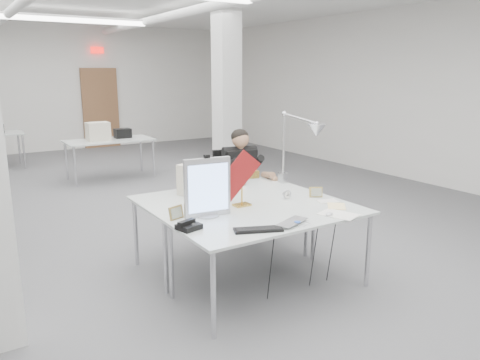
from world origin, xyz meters
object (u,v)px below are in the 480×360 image
(desk_phone, at_px, (189,227))
(monitor, at_px, (207,188))
(seated_person, at_px, (240,165))
(beige_monitor, at_px, (199,179))
(laptop, at_px, (297,224))
(desk_main, at_px, (273,217))
(architect_lamp, at_px, (298,147))
(office_chair, at_px, (238,193))
(bankers_lamp, at_px, (242,187))

(desk_phone, bearing_deg, monitor, 22.95)
(seated_person, height_order, beige_monitor, seated_person)
(laptop, height_order, beige_monitor, beige_monitor)
(seated_person, relative_size, desk_phone, 4.86)
(desk_main, bearing_deg, architect_lamp, 39.96)
(office_chair, xyz_separation_m, architect_lamp, (0.25, -0.84, 0.68))
(monitor, relative_size, beige_monitor, 1.56)
(monitor, height_order, beige_monitor, monitor)
(desk_main, relative_size, laptop, 5.31)
(seated_person, bearing_deg, desk_phone, -121.24)
(monitor, height_order, laptop, monitor)
(seated_person, bearing_deg, office_chair, 103.34)
(seated_person, height_order, bankers_lamp, seated_person)
(office_chair, bearing_deg, monitor, -118.22)
(bankers_lamp, distance_m, beige_monitor, 0.64)
(monitor, relative_size, architect_lamp, 0.59)
(architect_lamp, bearing_deg, laptop, -117.61)
(monitor, distance_m, desk_phone, 0.45)
(bankers_lamp, distance_m, architect_lamp, 1.01)
(desk_main, relative_size, architect_lamp, 1.99)
(beige_monitor, bearing_deg, bankers_lamp, -98.90)
(seated_person, distance_m, laptop, 1.94)
(bankers_lamp, height_order, architect_lamp, architect_lamp)
(laptop, xyz_separation_m, beige_monitor, (-0.22, 1.36, 0.15))
(desk_main, bearing_deg, monitor, 150.35)
(beige_monitor, bearing_deg, desk_main, -100.00)
(laptop, relative_size, beige_monitor, 1.00)
(office_chair, xyz_separation_m, monitor, (-1.12, -1.26, 0.49))
(office_chair, relative_size, desk_phone, 6.03)
(monitor, bearing_deg, architect_lamp, 24.20)
(desk_main, relative_size, seated_person, 2.10)
(seated_person, distance_m, bankers_lamp, 1.29)
(office_chair, distance_m, bankers_lamp, 1.39)
(office_chair, xyz_separation_m, laptop, (-0.60, -1.89, 0.24))
(laptop, distance_m, bankers_lamp, 0.77)
(desk_phone, height_order, beige_monitor, beige_monitor)
(desk_main, bearing_deg, laptop, -88.97)
(laptop, distance_m, architect_lamp, 1.42)
(desk_phone, bearing_deg, architect_lamp, 7.04)
(seated_person, relative_size, monitor, 1.62)
(laptop, height_order, bankers_lamp, bankers_lamp)
(office_chair, height_order, desk_phone, office_chair)
(office_chair, bearing_deg, beige_monitor, -134.18)
(monitor, bearing_deg, office_chair, 55.48)
(office_chair, bearing_deg, desk_main, -97.95)
(seated_person, bearing_deg, beige_monitor, -136.73)
(desk_main, distance_m, beige_monitor, 1.06)
(desk_main, bearing_deg, desk_phone, 175.59)
(monitor, bearing_deg, laptop, -43.45)
(office_chair, height_order, monitor, monitor)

